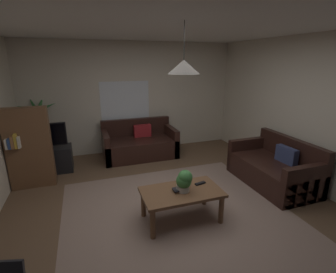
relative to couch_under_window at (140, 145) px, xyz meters
name	(u,v)px	position (x,y,z in m)	size (l,w,h in m)	color
floor	(175,210)	(0.00, -2.30, -0.28)	(4.91, 5.59, 0.02)	brown
rug	(179,216)	(0.00, -2.50, -0.27)	(3.19, 3.08, 0.01)	gray
wall_back	(133,98)	(0.00, 0.53, 1.01)	(5.03, 0.06, 2.56)	beige
wall_right	(315,114)	(2.49, -2.30, 1.01)	(0.06, 5.59, 2.56)	beige
ceiling	(176,22)	(0.00, -2.30, 2.30)	(4.91, 5.59, 0.02)	white
window_pane	(125,103)	(-0.20, 0.49, 0.90)	(1.14, 0.01, 1.02)	white
couch_under_window	(140,145)	(0.00, 0.00, 0.00)	(1.63, 0.87, 0.82)	black
couch_right_side	(274,169)	(1.96, -2.11, 0.00)	(0.87, 1.54, 0.82)	black
coffee_table	(182,195)	(0.01, -2.57, 0.10)	(1.08, 0.61, 0.45)	brown
book_on_table_0	(179,191)	(-0.04, -2.56, 0.18)	(0.12, 0.11, 0.02)	#99663F
book_on_table_1	(178,189)	(-0.05, -2.57, 0.20)	(0.12, 0.11, 0.02)	black
remote_on_table_0	(200,183)	(0.33, -2.47, 0.18)	(0.05, 0.16, 0.02)	black
potted_plant_on_table	(184,180)	(0.03, -2.58, 0.33)	(0.22, 0.21, 0.30)	beige
tv_stand	(48,160)	(-1.90, -0.25, -0.02)	(0.90, 0.44, 0.50)	black
tv	(44,136)	(-1.90, -0.28, 0.48)	(0.79, 0.16, 0.49)	black
potted_palm_corner	(41,135)	(-2.04, 0.28, 0.35)	(0.75, 0.76, 1.47)	brown
bookshelf_corner	(29,148)	(-2.08, -0.80, 0.43)	(0.70, 0.31, 1.40)	brown
pendant_lamp	(184,67)	(0.01, -2.57, 1.79)	(0.38, 0.38, 0.58)	black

